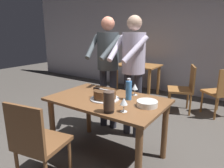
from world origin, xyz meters
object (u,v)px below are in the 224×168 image
cake_on_platter (105,95)px  hurricane_lamp (109,102)px  cake_knife (99,89)px  water_bottle (129,90)px  background_table (138,71)px  background_chair_1 (184,87)px  wine_glass_far (124,102)px  chair_near_side (37,141)px  person_standing_beside (108,61)px  main_dining_table (107,109)px  wine_glass_near (135,87)px  plate_stack (147,104)px  background_chair_0 (222,91)px  person_cutting_cake (133,64)px

cake_on_platter → hurricane_lamp: size_ratio=1.62×
cake_knife → water_bottle: bearing=26.6°
background_table → background_chair_1: 1.34m
wine_glass_far → background_chair_1: bearing=89.8°
background_chair_1 → chair_near_side: bearing=-103.1°
cake_on_platter → background_chair_1: background_chair_1 is taller
hurricane_lamp → background_table: 3.03m
water_bottle → chair_near_side: bearing=-118.6°
hurricane_lamp → background_chair_1: bearing=87.0°
hurricane_lamp → person_standing_beside: person_standing_beside is taller
main_dining_table → hurricane_lamp: size_ratio=6.39×
person_standing_beside → wine_glass_near: bearing=-28.4°
wine_glass_near → person_standing_beside: person_standing_beside is taller
background_chair_1 → cake_on_platter: bearing=-100.8°
plate_stack → cake_on_platter: bearing=-172.7°
chair_near_side → background_chair_0: bearing=66.5°
hurricane_lamp → person_cutting_cake: bearing=105.2°
hurricane_lamp → person_standing_beside: (-0.71, 0.98, 0.22)m
background_table → wine_glass_near: bearing=-63.9°
wine_glass_near → hurricane_lamp: (0.05, -0.63, 0.00)m
cake_on_platter → background_chair_1: bearing=79.2°
main_dining_table → person_standing_beside: 0.92m
wine_glass_near → person_cutting_cake: size_ratio=0.08×
background_table → cake_knife: bearing=-72.8°
plate_stack → chair_near_side: size_ratio=0.24×
cake_knife → water_bottle: 0.34m
cake_knife → plate_stack: size_ratio=1.23×
wine_glass_far → chair_near_side: (-0.64, -0.56, -0.36)m
wine_glass_far → person_standing_beside: size_ratio=0.08×
cake_on_platter → water_bottle: bearing=31.9°
cake_on_platter → water_bottle: size_ratio=1.36×
plate_stack → water_bottle: size_ratio=0.88×
person_cutting_cake → chair_near_side: bearing=-100.6°
cake_on_platter → background_table: bearing=108.7°
background_chair_0 → background_chair_1: 0.63m
chair_near_side → background_chair_0: size_ratio=1.00×
chair_near_side → background_table: (-0.59, 3.27, 0.09)m
cake_knife → background_table: (-0.78, 2.52, -0.29)m
cake_knife → water_bottle: water_bottle is taller
person_standing_beside → background_chair_0: person_standing_beside is taller
plate_stack → background_chair_1: bearing=93.4°
wine_glass_far → chair_near_side: chair_near_side is taller
main_dining_table → background_table: size_ratio=1.34×
cake_on_platter → wine_glass_near: bearing=57.4°
main_dining_table → water_bottle: (0.22, 0.11, 0.24)m
plate_stack → wine_glass_near: (-0.29, 0.27, 0.07)m
cake_knife → person_cutting_cake: (0.08, 0.67, 0.21)m
plate_stack → water_bottle: (-0.27, 0.08, 0.08)m
cake_on_platter → main_dining_table: bearing=66.6°
plate_stack → wine_glass_near: bearing=137.1°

